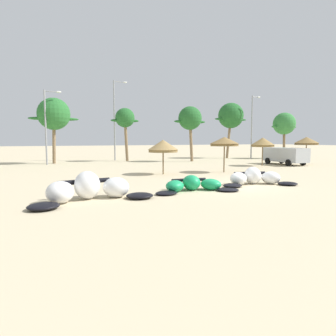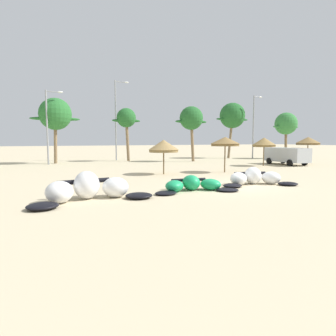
% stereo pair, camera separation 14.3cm
% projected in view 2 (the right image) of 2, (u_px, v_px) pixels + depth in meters
% --- Properties ---
extents(ground_plane, '(260.00, 260.00, 0.00)m').
position_uv_depth(ground_plane, '(227.00, 186.00, 17.35)').
color(ground_plane, beige).
extents(kite_far_left, '(5.68, 2.95, 1.28)m').
position_uv_depth(kite_far_left, '(89.00, 189.00, 13.31)').
color(kite_far_left, black).
rests_on(kite_far_left, ground).
extents(kite_left, '(4.74, 2.48, 0.81)m').
position_uv_depth(kite_left, '(193.00, 185.00, 15.74)').
color(kite_left, black).
rests_on(kite_left, ground).
extents(kite_left_of_center, '(4.80, 2.76, 1.04)m').
position_uv_depth(kite_left_of_center, '(255.00, 178.00, 17.92)').
color(kite_left_of_center, black).
rests_on(kite_left_of_center, ground).
extents(beach_umbrella_near_van, '(2.39, 2.39, 2.71)m').
position_uv_depth(beach_umbrella_near_van, '(164.00, 146.00, 23.13)').
color(beach_umbrella_near_van, brown).
rests_on(beach_umbrella_near_van, ground).
extents(beach_umbrella_middle, '(2.42, 2.42, 2.94)m').
position_uv_depth(beach_umbrella_middle, '(225.00, 142.00, 24.52)').
color(beach_umbrella_middle, brown).
rests_on(beach_umbrella_middle, ground).
extents(beach_umbrella_near_palms, '(2.42, 2.42, 2.94)m').
position_uv_depth(beach_umbrella_near_palms, '(264.00, 142.00, 30.67)').
color(beach_umbrella_near_palms, brown).
rests_on(beach_umbrella_near_palms, ground).
extents(beach_umbrella_outermost, '(2.52, 2.52, 3.02)m').
position_uv_depth(beach_umbrella_outermost, '(308.00, 141.00, 31.83)').
color(beach_umbrella_outermost, brown).
rests_on(beach_umbrella_outermost, ground).
extents(parked_van, '(2.34, 5.00, 1.84)m').
position_uv_depth(parked_van, '(286.00, 155.00, 32.33)').
color(parked_van, '#B2B7BC').
rests_on(parked_van, ground).
extents(palm_left, '(5.43, 3.62, 7.44)m').
position_uv_depth(palm_left, '(55.00, 114.00, 33.62)').
color(palm_left, '#7F6647').
rests_on(palm_left, ground).
extents(palm_left_of_gap, '(3.66, 2.44, 6.70)m').
position_uv_depth(palm_left_of_gap, '(126.00, 119.00, 37.37)').
color(palm_left_of_gap, '#7F6647').
rests_on(palm_left_of_gap, ground).
extents(palm_center_left, '(4.38, 2.92, 6.86)m').
position_uv_depth(palm_center_left, '(191.00, 119.00, 36.84)').
color(palm_center_left, '#7F6647').
rests_on(palm_center_left, ground).
extents(palm_center_right, '(5.61, 3.74, 8.16)m').
position_uv_depth(palm_center_right, '(232.00, 116.00, 43.82)').
color(palm_center_right, '#7F6647').
rests_on(palm_center_right, ground).
extents(palm_right_of_gap, '(4.76, 3.18, 6.64)m').
position_uv_depth(palm_right_of_gap, '(286.00, 124.00, 42.80)').
color(palm_right_of_gap, brown).
rests_on(palm_right_of_gap, ground).
extents(lamppost_west_center, '(1.81, 0.24, 8.04)m').
position_uv_depth(lamppost_west_center, '(49.00, 123.00, 32.06)').
color(lamppost_west_center, gray).
rests_on(lamppost_west_center, ground).
extents(lamppost_east_center, '(1.88, 0.24, 10.38)m').
position_uv_depth(lamppost_east_center, '(117.00, 117.00, 38.73)').
color(lamppost_east_center, gray).
rests_on(lamppost_east_center, ground).
extents(lamppost_east, '(1.50, 0.24, 9.00)m').
position_uv_depth(lamppost_east, '(254.00, 124.00, 42.58)').
color(lamppost_east, gray).
rests_on(lamppost_east, ground).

